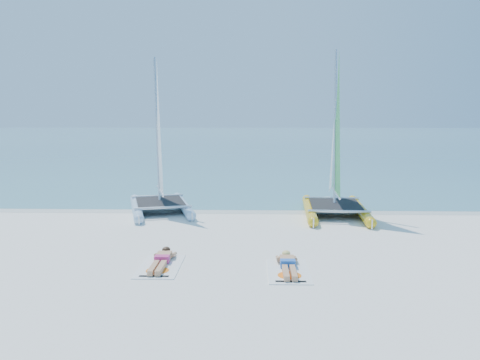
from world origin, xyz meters
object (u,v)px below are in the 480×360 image
at_px(sunbather_b, 288,264).
at_px(towel_b, 288,271).
at_px(catamaran_blue, 159,164).
at_px(towel_a, 160,266).
at_px(catamaran_yellow, 335,160).
at_px(sunbather_a, 162,260).

bearing_deg(sunbather_b, towel_b, -90.00).
distance_m(catamaran_blue, towel_a, 7.19).
xyz_separation_m(catamaran_blue, catamaran_yellow, (6.79, -0.05, 0.18)).
bearing_deg(towel_a, catamaran_blue, 101.34).
bearing_deg(towel_b, sunbather_a, 172.04).
bearing_deg(catamaran_blue, catamaran_yellow, -16.80).
bearing_deg(sunbather_b, catamaran_yellow, 71.67).
height_order(catamaran_yellow, sunbather_b, catamaran_yellow).
distance_m(catamaran_blue, sunbather_b, 8.41).
relative_size(catamaran_blue, catamaran_yellow, 0.96).
bearing_deg(sunbather_a, towel_b, -7.96).
distance_m(catamaran_blue, sunbather_a, 6.98).
xyz_separation_m(towel_b, sunbather_b, (0.00, 0.19, 0.11)).
xyz_separation_m(catamaran_yellow, towel_a, (-5.43, -6.75, -2.03)).
height_order(catamaran_blue, towel_a, catamaran_blue).
relative_size(catamaran_yellow, towel_b, 3.50).
bearing_deg(towel_a, sunbather_b, -1.07).
bearing_deg(sunbather_b, sunbather_a, 175.47).
bearing_deg(towel_a, sunbather_a, 90.00).
xyz_separation_m(catamaran_blue, sunbather_a, (1.37, -6.62, -1.74)).
height_order(towel_a, sunbather_a, sunbather_a).
distance_m(towel_a, sunbather_a, 0.22).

